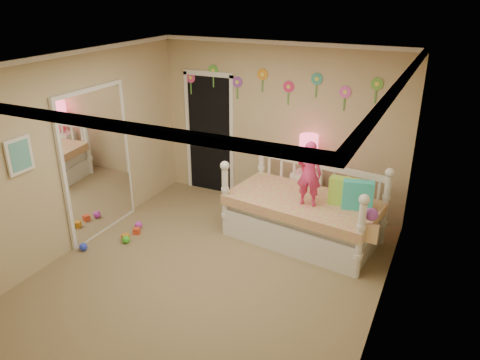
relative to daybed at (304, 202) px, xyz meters
The scene contains 18 objects.
floor 1.60m from the daybed, 119.87° to the right, with size 4.00×4.50×0.01m, color #7F684C.
ceiling 2.53m from the daybed, 119.87° to the right, with size 4.00×4.50×0.01m, color white.
back_wall 1.41m from the daybed, 128.09° to the left, with size 4.00×0.01×2.60m, color tan.
left_wall 3.12m from the daybed, 154.69° to the right, with size 0.01×4.50×2.60m, color tan.
right_wall 1.95m from the daybed, 46.00° to the right, with size 0.01×4.50×2.60m, color tan.
crown_molding 2.50m from the daybed, 119.87° to the right, with size 4.00×4.50×0.06m, color white, non-canonical shape.
daybed is the anchor object (origin of this frame).
pillow_turquoise 0.77m from the daybed, ahead, with size 0.39×0.14×0.39m, color #28C89D.
pillow_lime 0.59m from the daybed, ahead, with size 0.40×0.15×0.38m, color #A7E947.
child 0.55m from the daybed, 59.19° to the right, with size 0.32×0.21×0.89m, color #EA3579.
nightstand 0.78m from the daybed, 105.15° to the left, with size 0.42×0.32×0.70m, color white.
table_lamp 0.92m from the daybed, 105.15° to the left, with size 0.28×0.28×0.61m.
closet_doorway 2.25m from the daybed, 154.86° to the left, with size 0.90×0.04×2.07m, color black.
flower_decals 1.86m from the daybed, 131.66° to the left, with size 3.40×0.02×0.50m, color #B2668C, non-canonical shape.
mirror_closet 2.92m from the daybed, 159.74° to the right, with size 0.07×1.30×2.10m, color white.
wall_picture 3.63m from the daybed, 141.01° to the right, with size 0.05×0.34×0.42m, color white.
hanging_bag 1.14m from the daybed, 28.68° to the right, with size 0.20×0.16×0.36m, color beige, non-canonical shape.
toy_scatter 2.87m from the daybed, 152.24° to the right, with size 0.80×1.30×0.11m, color #996666, non-canonical shape.
Camera 1 is at (2.43, -4.28, 3.34)m, focal length 34.58 mm.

